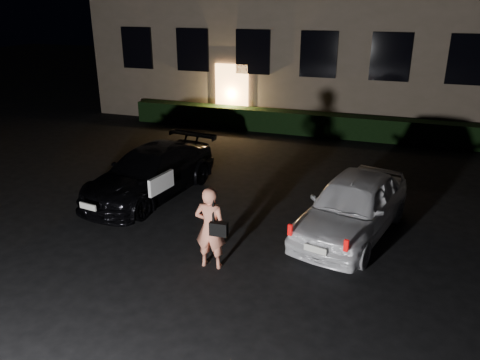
% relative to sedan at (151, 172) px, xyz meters
% --- Properties ---
extents(ground, '(80.00, 80.00, 0.00)m').
position_rel_sedan_xyz_m(ground, '(2.92, -3.06, -0.64)').
color(ground, black).
rests_on(ground, ground).
extents(hedge, '(15.00, 0.70, 0.85)m').
position_rel_sedan_xyz_m(hedge, '(2.92, 7.44, -0.21)').
color(hedge, black).
rests_on(hedge, ground).
extents(sedan, '(2.44, 4.62, 1.28)m').
position_rel_sedan_xyz_m(sedan, '(0.00, 0.00, 0.00)').
color(sedan, black).
rests_on(sedan, ground).
extents(hatch, '(2.52, 4.28, 1.37)m').
position_rel_sedan_xyz_m(hatch, '(5.32, -0.52, 0.04)').
color(hatch, white).
rests_on(hatch, ground).
extents(man, '(0.71, 0.44, 1.68)m').
position_rel_sedan_xyz_m(man, '(2.90, -2.84, 0.20)').
color(man, '#E78667').
rests_on(man, ground).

